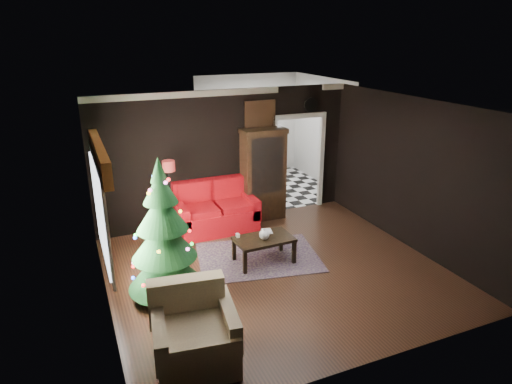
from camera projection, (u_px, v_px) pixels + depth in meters
name	position (u px, v px, depth m)	size (l,w,h in m)	color
floor	(277.00, 271.00, 7.72)	(5.50, 5.50, 0.00)	black
ceiling	(279.00, 107.00, 6.78)	(5.50, 5.50, 0.00)	white
wall_back	(226.00, 157.00, 9.42)	(5.50, 5.50, 0.00)	black
wall_front	(374.00, 264.00, 5.09)	(5.50, 5.50, 0.00)	black
wall_left	(99.00, 221.00, 6.24)	(5.50, 5.50, 0.00)	black
wall_right	(413.00, 175.00, 8.27)	(5.50, 5.50, 0.00)	black
doorway	(297.00, 164.00, 10.16)	(1.10, 0.10, 2.10)	silver
left_window	(100.00, 212.00, 6.41)	(0.05, 1.60, 1.40)	white
valance	(100.00, 156.00, 6.16)	(0.12, 2.10, 0.35)	brown
kitchen_floor	(269.00, 188.00, 11.82)	(3.00, 3.00, 0.00)	white
kitchen_window	(248.00, 115.00, 12.50)	(0.70, 0.06, 0.70)	white
rug	(258.00, 257.00, 8.20)	(2.15, 1.56, 0.01)	#432B38
loveseat	(216.00, 207.00, 9.18)	(1.70, 0.90, 1.00)	#97110B
curio_cabinet	(263.00, 176.00, 9.65)	(0.90, 0.45, 1.90)	black
floor_lamp	(171.00, 199.00, 8.69)	(0.26, 0.26, 1.53)	black
christmas_tree	(163.00, 234.00, 6.65)	(1.16, 1.16, 2.22)	black
armchair	(195.00, 330.00, 5.46)	(1.01, 1.01, 1.04)	tan
coffee_table	(264.00, 250.00, 7.97)	(1.01, 0.61, 0.46)	black
teapot	(264.00, 234.00, 7.80)	(0.20, 0.20, 0.19)	silver
cup_a	(237.00, 235.00, 7.94)	(0.06, 0.06, 0.05)	white
cup_b	(238.00, 236.00, 7.90)	(0.06, 0.06, 0.05)	silver
book	(262.00, 226.00, 8.08)	(0.17, 0.02, 0.23)	#A07B59
wall_clock	(311.00, 105.00, 9.77)	(0.32, 0.32, 0.06)	white
painting	(260.00, 114.00, 9.37)	(0.62, 0.05, 0.52)	#A47A3E
kitchen_counter	(252.00, 160.00, 12.70)	(1.80, 0.60, 0.90)	silver
kitchen_table	(264.00, 179.00, 11.32)	(0.70, 0.70, 0.75)	brown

